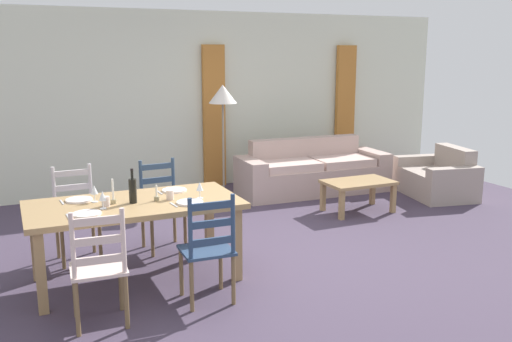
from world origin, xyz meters
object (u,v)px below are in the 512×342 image
dining_chair_near_right (208,249)px  wine_bottle (133,190)px  coffee_table (358,186)px  armchair_upholstered (439,179)px  wine_glass_near_left (103,197)px  wine_glass_near_right (200,187)px  wine_glass_far_left (94,190)px  dining_chair_near_left (99,267)px  couch (311,173)px  dining_chair_far_right (162,205)px  standing_lamp (223,101)px  dining_table (134,211)px  coffee_cup_secondary (106,201)px  coffee_cup_primary (170,195)px  dining_chair_far_left (76,214)px

dining_chair_near_right → wine_bottle: (-0.46, 0.71, 0.39)m
coffee_table → armchair_upholstered: 1.62m
wine_glass_near_left → wine_glass_near_right: (0.88, -0.00, 0.00)m
wine_glass_far_left → armchair_upholstered: size_ratio=0.12×
dining_chair_near_left → dining_chair_near_right: bearing=3.4°
wine_glass_far_left → couch: (3.50, 2.16, -0.57)m
dining_chair_far_right → standing_lamp: standing_lamp is taller
dining_chair_far_right → armchair_upholstered: bearing=7.4°
dining_chair_near_left → armchair_upholstered: 5.66m
dining_chair_far_right → wine_glass_near_left: size_ratio=5.96×
dining_chair_far_right → wine_glass_near_left: dining_chair_far_right is taller
armchair_upholstered → dining_chair_near_left: bearing=-158.0°
dining_chair_near_left → couch: 4.77m
wine_glass_near_left → armchair_upholstered: bearing=15.9°
dining_chair_far_right → couch: bearing=29.6°
couch → coffee_table: 1.22m
dining_chair_near_right → wine_glass_far_left: 1.23m
dining_chair_far_right → wine_glass_near_right: 0.97m
armchair_upholstered → coffee_table: bearing=-171.5°
dining_table → dining_chair_near_left: size_ratio=1.98×
dining_chair_near_right → wine_glass_near_right: bearing=77.1°
dining_table → wine_glass_near_right: bearing=-11.4°
couch → coffee_table: size_ratio=2.57×
dining_chair_near_left → dining_table: bearing=60.2°
coffee_cup_secondary → armchair_upholstered: coffee_cup_secondary is taller
dining_table → wine_glass_near_left: size_ratio=11.80×
standing_lamp → armchair_upholstered: bearing=-21.4°
coffee_cup_secondary → coffee_cup_primary: bearing=-0.7°
armchair_upholstered → standing_lamp: bearing=158.6°
wine_bottle → couch: wine_bottle is taller
coffee_table → standing_lamp: 2.23m
wine_bottle → wine_glass_near_left: size_ratio=1.96×
dining_chair_far_left → armchair_upholstered: dining_chair_far_left is taller
armchair_upholstered → coffee_cup_secondary: bearing=-164.7°
wine_glass_far_left → dining_table: bearing=-24.3°
coffee_table → couch: bearing=90.9°
dining_chair_far_right → coffee_cup_primary: 0.89m
wine_glass_far_left → coffee_cup_secondary: wine_glass_far_left is taller
dining_chair_near_left → dining_chair_near_right: 0.90m
armchair_upholstered → dining_chair_near_right: bearing=-154.5°
dining_chair_near_right → couch: 4.09m
dining_chair_far_right → dining_chair_far_left: bearing=178.4°
wine_glass_near_left → standing_lamp: standing_lamp is taller
dining_chair_near_right → dining_chair_far_right: bearing=90.1°
standing_lamp → dining_chair_near_left: bearing=-124.7°
couch → coffee_cup_secondary: bearing=-145.5°
dining_table → dining_chair_near_left: bearing=-119.8°
wine_glass_far_left → couch: bearing=31.7°
coffee_table → wine_glass_near_right: bearing=-155.0°
wine_bottle → dining_table: bearing=64.1°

